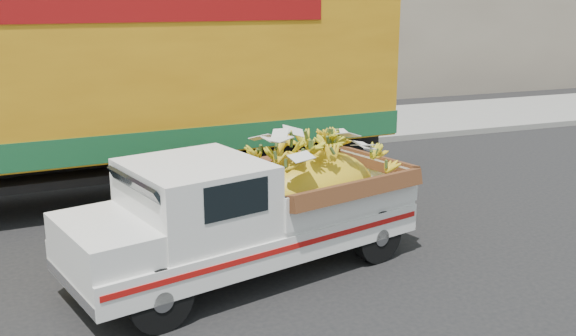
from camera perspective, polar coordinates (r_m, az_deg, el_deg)
name	(u,v)px	position (r m, az deg, el deg)	size (l,w,h in m)	color
ground	(117,282)	(8.67, -14.95, -9.77)	(100.00, 100.00, 0.00)	black
curb	(82,165)	(14.43, -17.80, 0.25)	(60.00, 0.25, 0.15)	gray
sidewalk	(76,145)	(16.47, -18.31, 1.96)	(60.00, 4.00, 0.14)	gray
building_right	(421,12)	(27.29, 11.71, 13.46)	(14.00, 6.00, 6.00)	gray
pickup_truck	(269,206)	(8.54, -1.71, -3.35)	(4.91, 2.82, 1.63)	black
semi_trailer	(69,84)	(11.64, -18.88, 7.08)	(12.04, 3.31, 3.80)	black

